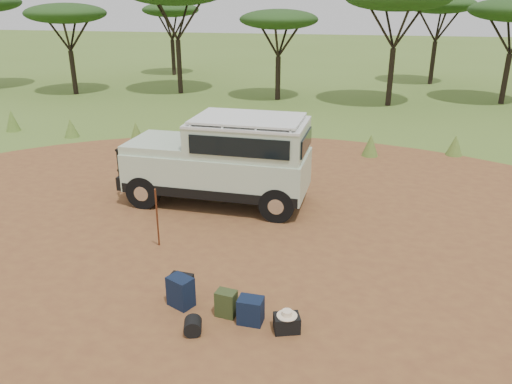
% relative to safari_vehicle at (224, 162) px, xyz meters
% --- Properties ---
extents(ground, '(140.00, 140.00, 0.00)m').
position_rel_safari_vehicle_xyz_m(ground, '(1.03, -3.10, -1.19)').
color(ground, '#557128').
rests_on(ground, ground).
extents(dirt_clearing, '(23.00, 23.00, 0.01)m').
position_rel_safari_vehicle_xyz_m(dirt_clearing, '(1.03, -3.10, -1.19)').
color(dirt_clearing, brown).
rests_on(dirt_clearing, ground).
extents(grass_fringe, '(36.60, 1.60, 0.90)m').
position_rel_safari_vehicle_xyz_m(grass_fringe, '(1.15, 5.57, -0.79)').
color(grass_fringe, '#557128').
rests_on(grass_fringe, ground).
extents(acacia_treeline, '(46.70, 13.20, 6.26)m').
position_rel_safari_vehicle_xyz_m(acacia_treeline, '(1.79, 16.71, 3.68)').
color(acacia_treeline, black).
rests_on(acacia_treeline, ground).
extents(safari_vehicle, '(5.20, 2.24, 2.47)m').
position_rel_safari_vehicle_xyz_m(safari_vehicle, '(0.00, 0.00, 0.00)').
color(safari_vehicle, beige).
rests_on(safari_vehicle, ground).
extents(walking_staff, '(0.25, 0.49, 1.59)m').
position_rel_safari_vehicle_xyz_m(walking_staff, '(-0.72, -3.04, -0.40)').
color(walking_staff, brown).
rests_on(walking_staff, ground).
extents(backpack_black, '(0.45, 0.35, 0.58)m').
position_rel_safari_vehicle_xyz_m(backpack_black, '(0.49, -4.93, -0.91)').
color(backpack_black, black).
rests_on(backpack_black, ground).
extents(backpack_navy, '(0.55, 0.49, 0.60)m').
position_rel_safari_vehicle_xyz_m(backpack_navy, '(0.51, -5.02, -0.90)').
color(backpack_navy, '#101C33').
rests_on(backpack_navy, ground).
extents(backpack_olive, '(0.40, 0.31, 0.50)m').
position_rel_safari_vehicle_xyz_m(backpack_olive, '(1.42, -5.15, -0.94)').
color(backpack_olive, '#38431F').
rests_on(backpack_olive, ground).
extents(duffel_navy, '(0.45, 0.35, 0.49)m').
position_rel_safari_vehicle_xyz_m(duffel_navy, '(1.89, -5.27, -0.95)').
color(duffel_navy, '#101C33').
rests_on(duffel_navy, ground).
extents(hard_case, '(0.51, 0.43, 0.31)m').
position_rel_safari_vehicle_xyz_m(hard_case, '(2.56, -5.38, -1.04)').
color(hard_case, black).
rests_on(hard_case, ground).
extents(stuff_sack, '(0.38, 0.38, 0.30)m').
position_rel_safari_vehicle_xyz_m(stuff_sack, '(0.99, -5.78, -1.04)').
color(stuff_sack, black).
rests_on(stuff_sack, ground).
extents(safari_hat, '(0.36, 0.36, 0.10)m').
position_rel_safari_vehicle_xyz_m(safari_hat, '(2.56, -5.38, -0.85)').
color(safari_hat, beige).
rests_on(safari_hat, hard_case).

